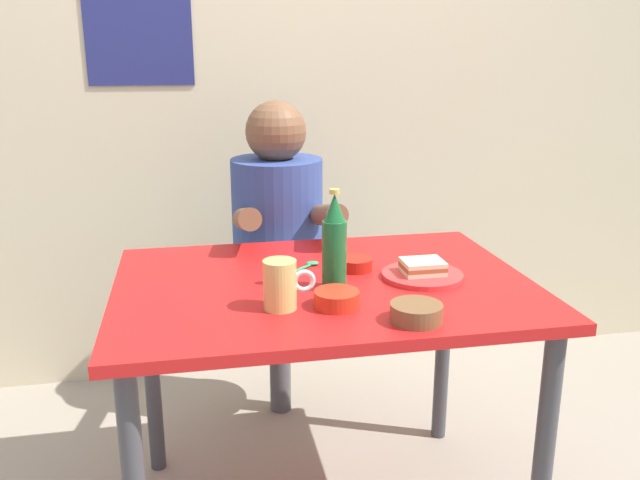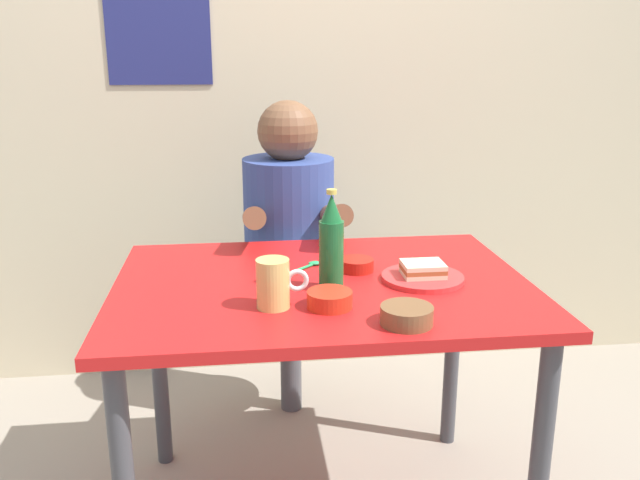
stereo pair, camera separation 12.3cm
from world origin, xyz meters
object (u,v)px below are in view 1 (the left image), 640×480
dining_table (324,314)px  person_seated (278,217)px  beer_bottle (334,244)px  sandwich (423,267)px  condiment_bowl_brown (416,312)px  beer_mug (281,284)px  stool (279,325)px  plate_orange (422,275)px

dining_table → person_seated: size_ratio=1.53×
beer_bottle → dining_table: bearing=104.7°
sandwich → beer_bottle: beer_bottle is taller
dining_table → sandwich: bearing=-5.6°
sandwich → condiment_bowl_brown: sandwich is taller
dining_table → beer_mug: bearing=-128.9°
stool → plate_orange: (0.31, -0.66, 0.40)m
person_seated → beer_bottle: size_ratio=2.75×
beer_mug → beer_bottle: size_ratio=0.48×
plate_orange → beer_bottle: (-0.25, -0.03, 0.11)m
stool → beer_bottle: size_ratio=1.72×
person_seated → beer_bottle: (0.06, -0.68, 0.09)m
stool → sandwich: (0.31, -0.66, 0.42)m
dining_table → stool: bearing=93.7°
condiment_bowl_brown → plate_orange: bearing=67.8°
dining_table → beer_mug: 0.27m
sandwich → dining_table: bearing=174.4°
plate_orange → sandwich: sandwich is taller
person_seated → condiment_bowl_brown: 0.95m
condiment_bowl_brown → stool: bearing=101.7°
dining_table → person_seated: person_seated is taller
beer_mug → plate_orange: bearing=19.5°
stool → person_seated: (0.00, -0.01, 0.42)m
beer_mug → beer_bottle: 0.20m
dining_table → person_seated: 0.63m
stool → person_seated: size_ratio=0.63×
stool → condiment_bowl_brown: size_ratio=3.75×
dining_table → stool: size_ratio=2.44×
plate_orange → condiment_bowl_brown: (-0.11, -0.28, 0.02)m
dining_table → person_seated: bearing=93.8°
sandwich → beer_mug: bearing=-160.5°
beer_bottle → plate_orange: bearing=7.6°
beer_mug → condiment_bowl_brown: size_ratio=1.05×
stool → beer_mug: size_ratio=3.57×
beer_mug → beer_bottle: beer_bottle is taller
plate_orange → beer_mug: bearing=-160.5°
stool → beer_bottle: bearing=-85.3°
dining_table → condiment_bowl_brown: size_ratio=9.17×
plate_orange → beer_mug: 0.43m
person_seated → sandwich: size_ratio=6.54×
person_seated → condiment_bowl_brown: size_ratio=6.00×
beer_bottle → sandwich: bearing=7.6°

